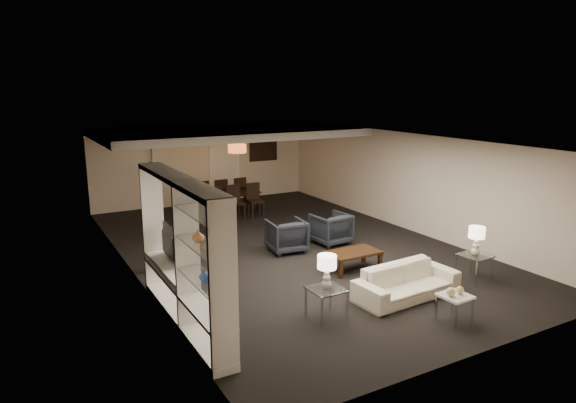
% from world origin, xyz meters
% --- Properties ---
extents(floor, '(11.00, 11.00, 0.00)m').
position_xyz_m(floor, '(0.00, 0.00, 0.00)').
color(floor, black).
rests_on(floor, ground).
extents(ceiling, '(7.00, 11.00, 0.02)m').
position_xyz_m(ceiling, '(0.00, 0.00, 2.50)').
color(ceiling, silver).
rests_on(ceiling, ground).
extents(wall_back, '(7.00, 0.02, 2.50)m').
position_xyz_m(wall_back, '(0.00, 5.50, 1.25)').
color(wall_back, beige).
rests_on(wall_back, ground).
extents(wall_front, '(7.00, 0.02, 2.50)m').
position_xyz_m(wall_front, '(0.00, -5.50, 1.25)').
color(wall_front, beige).
rests_on(wall_front, ground).
extents(wall_left, '(0.02, 11.00, 2.50)m').
position_xyz_m(wall_left, '(-3.50, 0.00, 1.25)').
color(wall_left, beige).
rests_on(wall_left, ground).
extents(wall_right, '(0.02, 11.00, 2.50)m').
position_xyz_m(wall_right, '(3.50, 0.00, 1.25)').
color(wall_right, beige).
rests_on(wall_right, ground).
extents(ceiling_soffit, '(7.00, 4.00, 0.20)m').
position_xyz_m(ceiling_soffit, '(0.00, 3.50, 2.40)').
color(ceiling_soffit, silver).
rests_on(ceiling_soffit, ceiling).
extents(curtains, '(1.50, 0.12, 2.40)m').
position_xyz_m(curtains, '(-0.90, 5.42, 1.20)').
color(curtains, beige).
rests_on(curtains, wall_back).
extents(door, '(0.90, 0.05, 2.10)m').
position_xyz_m(door, '(0.70, 5.47, 1.05)').
color(door, silver).
rests_on(door, wall_back).
extents(painting, '(0.95, 0.04, 0.65)m').
position_xyz_m(painting, '(2.10, 5.46, 1.55)').
color(painting, '#142D38').
rests_on(painting, wall_back).
extents(media_unit, '(0.38, 3.40, 2.35)m').
position_xyz_m(media_unit, '(-3.31, -2.60, 1.18)').
color(media_unit, white).
rests_on(media_unit, wall_left).
extents(pendant_light, '(0.52, 0.52, 0.24)m').
position_xyz_m(pendant_light, '(0.30, 3.50, 1.92)').
color(pendant_light, '#D8591E').
rests_on(pendant_light, ceiling_soffit).
extents(sofa, '(2.02, 0.89, 0.58)m').
position_xyz_m(sofa, '(0.45, -3.50, 0.29)').
color(sofa, beige).
rests_on(sofa, floor).
extents(coffee_table, '(1.09, 0.65, 0.39)m').
position_xyz_m(coffee_table, '(0.45, -1.90, 0.19)').
color(coffee_table, black).
rests_on(coffee_table, floor).
extents(armchair_left, '(0.87, 0.89, 0.73)m').
position_xyz_m(armchair_left, '(-0.15, -0.20, 0.37)').
color(armchair_left, black).
rests_on(armchair_left, floor).
extents(armchair_right, '(0.84, 0.86, 0.73)m').
position_xyz_m(armchair_right, '(1.05, -0.20, 0.37)').
color(armchair_right, black).
rests_on(armchair_right, floor).
extents(side_table_left, '(0.54, 0.54, 0.51)m').
position_xyz_m(side_table_left, '(-1.25, -3.50, 0.25)').
color(side_table_left, white).
rests_on(side_table_left, floor).
extents(side_table_right, '(0.58, 0.58, 0.51)m').
position_xyz_m(side_table_right, '(2.15, -3.50, 0.25)').
color(side_table_right, white).
rests_on(side_table_right, floor).
extents(table_lamp_left, '(0.31, 0.31, 0.56)m').
position_xyz_m(table_lamp_left, '(-1.25, -3.50, 0.78)').
color(table_lamp_left, beige).
rests_on(table_lamp_left, side_table_left).
extents(table_lamp_right, '(0.34, 0.34, 0.56)m').
position_xyz_m(table_lamp_right, '(2.15, -3.50, 0.78)').
color(table_lamp_right, beige).
rests_on(table_lamp_right, side_table_right).
extents(marble_table, '(0.47, 0.47, 0.45)m').
position_xyz_m(marble_table, '(0.45, -4.60, 0.23)').
color(marble_table, white).
rests_on(marble_table, floor).
extents(gold_gourd_a, '(0.14, 0.14, 0.14)m').
position_xyz_m(gold_gourd_a, '(0.35, -4.60, 0.52)').
color(gold_gourd_a, '#DAC473').
rests_on(gold_gourd_a, marble_table).
extents(gold_gourd_b, '(0.13, 0.13, 0.13)m').
position_xyz_m(gold_gourd_b, '(0.55, -4.60, 0.51)').
color(gold_gourd_b, tan).
rests_on(gold_gourd_b, marble_table).
extents(television, '(1.01, 0.13, 0.58)m').
position_xyz_m(television, '(-3.28, -1.67, 1.04)').
color(television, black).
rests_on(television, media_unit).
extents(vase_blue, '(0.16, 0.16, 0.17)m').
position_xyz_m(vase_blue, '(-3.31, -3.59, 1.14)').
color(vase_blue, '#23449B').
rests_on(vase_blue, media_unit).
extents(vase_amber, '(0.17, 0.17, 0.18)m').
position_xyz_m(vase_amber, '(-3.31, -3.37, 1.65)').
color(vase_amber, '#D08145').
rests_on(vase_amber, media_unit).
extents(floor_speaker, '(0.13, 0.13, 0.99)m').
position_xyz_m(floor_speaker, '(-3.20, -0.06, 0.49)').
color(floor_speaker, black).
rests_on(floor_speaker, floor).
extents(dining_table, '(1.84, 1.08, 0.64)m').
position_xyz_m(dining_table, '(0.02, 3.67, 0.32)').
color(dining_table, black).
rests_on(dining_table, floor).
extents(chair_nl, '(0.47, 0.47, 0.94)m').
position_xyz_m(chair_nl, '(-0.58, 3.02, 0.47)').
color(chair_nl, black).
rests_on(chair_nl, floor).
extents(chair_nm, '(0.46, 0.46, 0.94)m').
position_xyz_m(chair_nm, '(0.02, 3.02, 0.47)').
color(chair_nm, black).
rests_on(chair_nm, floor).
extents(chair_nr, '(0.46, 0.46, 0.94)m').
position_xyz_m(chair_nr, '(0.62, 3.02, 0.47)').
color(chair_nr, black).
rests_on(chair_nr, floor).
extents(chair_fl, '(0.49, 0.49, 0.94)m').
position_xyz_m(chair_fl, '(-0.58, 4.32, 0.47)').
color(chair_fl, black).
rests_on(chair_fl, floor).
extents(chair_fm, '(0.46, 0.46, 0.94)m').
position_xyz_m(chair_fm, '(0.02, 4.32, 0.47)').
color(chair_fm, black).
rests_on(chair_fm, floor).
extents(chair_fr, '(0.49, 0.49, 0.94)m').
position_xyz_m(chair_fr, '(0.62, 4.32, 0.47)').
color(chair_fr, black).
rests_on(chair_fr, floor).
extents(floor_lamp, '(0.22, 0.22, 1.42)m').
position_xyz_m(floor_lamp, '(-1.87, 4.46, 0.71)').
color(floor_lamp, black).
rests_on(floor_lamp, floor).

